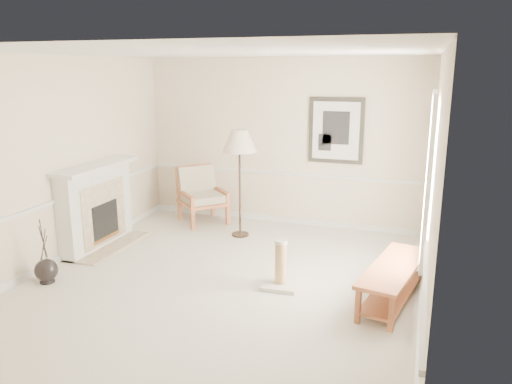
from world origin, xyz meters
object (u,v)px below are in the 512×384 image
Objects in this scene: floor_lamp at (240,144)px; scratching_post at (281,272)px; floor_vase at (46,271)px; armchair at (201,192)px; bench at (393,277)px.

scratching_post is at bearing -55.06° from floor_lamp.
floor_vase is 3.39m from floor_lamp.
armchair is 4.18m from bench.
floor_lamp reaches higher than armchair.
floor_vase is 0.79× the size of armchair.
bench is at bearing 2.07° from scratching_post.
floor_vase reaches higher than bench.
floor_lamp is at bearing 147.18° from bench.
armchair is 0.66× the size of bench.
floor_vase is at bearing -163.46° from scratching_post.
floor_lamp is (0.97, -0.54, 1.00)m from armchair.
armchair is 0.62× the size of floor_lamp.
floor_lamp is at bearing -76.14° from armchair.
scratching_post is at bearing -177.93° from bench.
armchair is (0.75, 3.12, 0.38)m from floor_vase.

